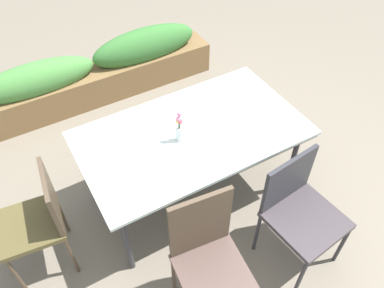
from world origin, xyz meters
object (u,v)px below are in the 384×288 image
object	(u,v)px
dining_table	(192,136)
flower_vase	(179,128)
chair_end_left	(39,217)
chair_near_right	(299,208)
chair_near_left	(207,254)
planter_box	(97,74)

from	to	relation	value
dining_table	flower_vase	xyz separation A→B (m)	(-0.12, -0.03, 0.17)
chair_end_left	flower_vase	size ratio (longest dim) A/B	3.33
dining_table	chair_near_right	size ratio (longest dim) A/B	1.87
chair_end_left	chair_near_right	bearing A→B (deg)	-111.21
flower_vase	dining_table	bearing A→B (deg)	12.24
dining_table	chair_near_left	bearing A→B (deg)	-114.06
dining_table	chair_near_left	size ratio (longest dim) A/B	1.68
chair_end_left	flower_vase	world-z (taller)	flower_vase
chair_end_left	dining_table	bearing A→B (deg)	-83.14
flower_vase	chair_near_left	bearing A→B (deg)	-107.26
flower_vase	planter_box	xyz separation A→B (m)	(-0.09, 1.74, -0.56)
chair_near_left	chair_end_left	bearing A→B (deg)	-38.15
planter_box	dining_table	bearing A→B (deg)	-82.79
dining_table	chair_near_left	distance (m)	0.94
chair_near_right	chair_near_left	bearing A→B (deg)	-6.27
dining_table	flower_vase	world-z (taller)	flower_vase
chair_end_left	chair_near_left	xyz separation A→B (m)	(0.85, -0.84, 0.04)
chair_end_left	flower_vase	xyz separation A→B (m)	(1.11, -0.02, 0.34)
chair_near_right	chair_near_left	size ratio (longest dim) A/B	0.90
planter_box	chair_end_left	bearing A→B (deg)	-120.60
chair_near_right	chair_end_left	bearing A→B (deg)	-33.56
chair_near_left	planter_box	bearing A→B (deg)	-87.19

